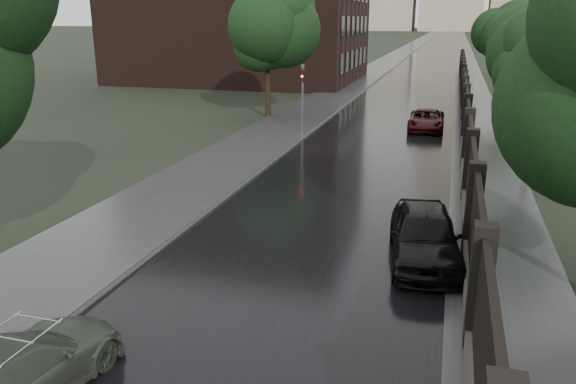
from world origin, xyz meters
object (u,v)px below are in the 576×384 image
at_px(traffic_light, 303,93).
at_px(car_right_far, 426,120).
at_px(tree_right_c, 509,39).
at_px(car_right_near, 425,235).
at_px(volga_sedan, 15,373).
at_px(tree_right_b, 543,53).
at_px(tree_left_far, 267,37).

bearing_deg(traffic_light, car_right_far, 28.04).
bearing_deg(tree_right_c, car_right_near, -97.64).
height_order(volga_sedan, car_right_far, volga_sedan).
xyz_separation_m(volga_sedan, car_right_near, (6.42, 8.16, 0.14)).
relative_size(tree_right_c, traffic_light, 1.75).
relative_size(tree_right_c, car_right_far, 1.59).
height_order(tree_right_c, volga_sedan, tree_right_c).
height_order(tree_right_b, car_right_near, tree_right_b).
bearing_deg(tree_right_b, tree_left_far, 152.70).
xyz_separation_m(tree_right_c, volga_sedan, (-10.57, -39.04, -4.32)).
distance_m(tree_right_b, car_right_near, 14.16).
distance_m(tree_left_far, car_right_far, 11.50).
bearing_deg(tree_left_far, volga_sedan, -80.36).
height_order(tree_left_far, tree_right_b, tree_left_far).
bearing_deg(car_right_far, tree_left_far, 171.39).
xyz_separation_m(tree_right_b, tree_right_c, (0.00, 18.00, 0.00)).
xyz_separation_m(volga_sedan, car_right_far, (5.49, 27.62, -0.02)).
xyz_separation_m(car_right_near, car_right_far, (-0.93, 19.46, -0.16)).
relative_size(tree_right_b, car_right_near, 1.54).
bearing_deg(car_right_far, tree_right_b, -53.20).
distance_m(tree_left_far, car_right_near, 24.18).
bearing_deg(volga_sedan, car_right_near, -122.34).
height_order(tree_right_b, volga_sedan, tree_right_b).
bearing_deg(traffic_light, volga_sedan, -87.06).
height_order(tree_left_far, traffic_light, tree_left_far).
bearing_deg(traffic_light, tree_right_b, -14.24).
bearing_deg(volga_sedan, traffic_light, -81.20).
relative_size(car_right_near, car_right_far, 1.03).
bearing_deg(car_right_far, traffic_light, -152.80).
bearing_deg(tree_right_b, car_right_near, -107.84).
bearing_deg(tree_right_b, tree_right_c, 90.00).
bearing_deg(tree_right_b, traffic_light, 165.76).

